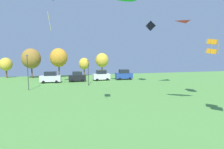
{
  "coord_description": "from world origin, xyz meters",
  "views": [
    {
      "loc": [
        -2.91,
        3.1,
        6.2
      ],
      "look_at": [
        0.05,
        14.61,
        4.92
      ],
      "focal_mm": 28.0,
      "sensor_mm": 36.0,
      "label": 1
    }
  ],
  "objects_px": {
    "kite_flying_0": "(212,47)",
    "parked_car_second_from_left": "(77,77)",
    "treeline_tree_1": "(31,59)",
    "treeline_tree_4": "(102,60)",
    "kite_flying_8": "(151,26)",
    "treeline_tree_2": "(59,58)",
    "light_post_0": "(28,70)",
    "parked_car_third_from_left": "(101,75)",
    "parked_car_rightmost_in_row": "(124,75)",
    "parked_car_leftmost": "(51,77)",
    "treeline_tree_3": "(84,64)",
    "kite_flying_3": "(42,5)",
    "light_post_1": "(88,71)",
    "kite_flying_1": "(191,26)",
    "treeline_tree_0": "(6,64)"
  },
  "relations": [
    {
      "from": "kite_flying_1",
      "to": "light_post_1",
      "type": "relative_size",
      "value": 0.69
    },
    {
      "from": "treeline_tree_1",
      "to": "treeline_tree_4",
      "type": "height_order",
      "value": "treeline_tree_1"
    },
    {
      "from": "light_post_1",
      "to": "treeline_tree_1",
      "type": "bearing_deg",
      "value": 130.46
    },
    {
      "from": "kite_flying_0",
      "to": "parked_car_second_from_left",
      "type": "distance_m",
      "value": 28.71
    },
    {
      "from": "kite_flying_0",
      "to": "light_post_0",
      "type": "bearing_deg",
      "value": 154.39
    },
    {
      "from": "kite_flying_8",
      "to": "light_post_0",
      "type": "xyz_separation_m",
      "value": [
        -23.54,
        0.39,
        -8.67
      ]
    },
    {
      "from": "light_post_0",
      "to": "treeline_tree_0",
      "type": "bearing_deg",
      "value": 115.05
    },
    {
      "from": "kite_flying_3",
      "to": "parked_car_rightmost_in_row",
      "type": "relative_size",
      "value": 1.08
    },
    {
      "from": "kite_flying_0",
      "to": "kite_flying_3",
      "type": "distance_m",
      "value": 28.79
    },
    {
      "from": "light_post_0",
      "to": "treeline_tree_1",
      "type": "height_order",
      "value": "treeline_tree_1"
    },
    {
      "from": "kite_flying_8",
      "to": "parked_car_third_from_left",
      "type": "xyz_separation_m",
      "value": [
        -8.45,
        9.63,
        -10.99
      ]
    },
    {
      "from": "treeline_tree_1",
      "to": "kite_flying_3",
      "type": "bearing_deg",
      "value": -72.9
    },
    {
      "from": "treeline_tree_1",
      "to": "light_post_1",
      "type": "bearing_deg",
      "value": -49.54
    },
    {
      "from": "parked_car_leftmost",
      "to": "treeline_tree_3",
      "type": "distance_m",
      "value": 15.38
    },
    {
      "from": "parked_car_rightmost_in_row",
      "to": "treeline_tree_2",
      "type": "distance_m",
      "value": 19.32
    },
    {
      "from": "parked_car_leftmost",
      "to": "treeline_tree_4",
      "type": "height_order",
      "value": "treeline_tree_4"
    },
    {
      "from": "parked_car_third_from_left",
      "to": "parked_car_rightmost_in_row",
      "type": "distance_m",
      "value": 6.01
    },
    {
      "from": "kite_flying_3",
      "to": "light_post_0",
      "type": "distance_m",
      "value": 12.03
    },
    {
      "from": "light_post_1",
      "to": "treeline_tree_2",
      "type": "relative_size",
      "value": 0.64
    },
    {
      "from": "light_post_1",
      "to": "treeline_tree_4",
      "type": "height_order",
      "value": "treeline_tree_4"
    },
    {
      "from": "treeline_tree_3",
      "to": "parked_car_leftmost",
      "type": "bearing_deg",
      "value": -125.63
    },
    {
      "from": "kite_flying_1",
      "to": "light_post_0",
      "type": "distance_m",
      "value": 30.77
    },
    {
      "from": "parked_car_second_from_left",
      "to": "treeline_tree_3",
      "type": "height_order",
      "value": "treeline_tree_3"
    },
    {
      "from": "parked_car_leftmost",
      "to": "treeline_tree_3",
      "type": "xyz_separation_m",
      "value": [
        8.84,
        12.33,
        2.49
      ]
    },
    {
      "from": "parked_car_third_from_left",
      "to": "treeline_tree_3",
      "type": "relative_size",
      "value": 0.78
    },
    {
      "from": "parked_car_leftmost",
      "to": "treeline_tree_3",
      "type": "bearing_deg",
      "value": 58.98
    },
    {
      "from": "parked_car_leftmost",
      "to": "treeline_tree_1",
      "type": "relative_size",
      "value": 0.57
    },
    {
      "from": "parked_car_leftmost",
      "to": "parked_car_second_from_left",
      "type": "distance_m",
      "value": 6.04
    },
    {
      "from": "kite_flying_0",
      "to": "kite_flying_1",
      "type": "distance_m",
      "value": 8.97
    },
    {
      "from": "kite_flying_8",
      "to": "parked_car_second_from_left",
      "type": "height_order",
      "value": "kite_flying_8"
    },
    {
      "from": "kite_flying_1",
      "to": "light_post_0",
      "type": "height_order",
      "value": "kite_flying_1"
    },
    {
      "from": "parked_car_third_from_left",
      "to": "light_post_0",
      "type": "xyz_separation_m",
      "value": [
        -15.09,
        -9.25,
        2.32
      ]
    },
    {
      "from": "parked_car_leftmost",
      "to": "parked_car_rightmost_in_row",
      "type": "bearing_deg",
      "value": 8.16
    },
    {
      "from": "parked_car_leftmost",
      "to": "parked_car_third_from_left",
      "type": "bearing_deg",
      "value": 9.68
    },
    {
      "from": "kite_flying_0",
      "to": "parked_car_leftmost",
      "type": "distance_m",
      "value": 32.44
    },
    {
      "from": "parked_car_rightmost_in_row",
      "to": "treeline_tree_1",
      "type": "bearing_deg",
      "value": 161.43
    },
    {
      "from": "kite_flying_3",
      "to": "treeline_tree_4",
      "type": "bearing_deg",
      "value": 53.39
    },
    {
      "from": "kite_flying_8",
      "to": "treeline_tree_2",
      "type": "distance_m",
      "value": 27.43
    },
    {
      "from": "kite_flying_3",
      "to": "treeline_tree_0",
      "type": "relative_size",
      "value": 0.84
    },
    {
      "from": "treeline_tree_1",
      "to": "kite_flying_8",
      "type": "bearing_deg",
      "value": -35.57
    },
    {
      "from": "parked_car_leftmost",
      "to": "treeline_tree_0",
      "type": "xyz_separation_m",
      "value": [
        -12.78,
        12.6,
        2.55
      ]
    },
    {
      "from": "kite_flying_3",
      "to": "parked_car_leftmost",
      "type": "bearing_deg",
      "value": 87.64
    },
    {
      "from": "kite_flying_1",
      "to": "parked_car_rightmost_in_row",
      "type": "height_order",
      "value": "kite_flying_1"
    },
    {
      "from": "parked_car_third_from_left",
      "to": "parked_car_rightmost_in_row",
      "type": "height_order",
      "value": "parked_car_rightmost_in_row"
    },
    {
      "from": "parked_car_leftmost",
      "to": "treeline_tree_1",
      "type": "xyz_separation_m",
      "value": [
        -5.75,
        10.19,
        4.14
      ]
    },
    {
      "from": "light_post_1",
      "to": "kite_flying_0",
      "type": "bearing_deg",
      "value": -43.71
    },
    {
      "from": "parked_car_leftmost",
      "to": "treeline_tree_4",
      "type": "xyz_separation_m",
      "value": [
        14.47,
        12.39,
        3.51
      ]
    },
    {
      "from": "treeline_tree_3",
      "to": "parked_car_third_from_left",
      "type": "bearing_deg",
      "value": -74.2
    },
    {
      "from": "kite_flying_1",
      "to": "treeline_tree_2",
      "type": "relative_size",
      "value": 0.44
    },
    {
      "from": "kite_flying_8",
      "to": "parked_car_second_from_left",
      "type": "bearing_deg",
      "value": 147.86
    }
  ]
}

